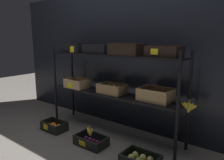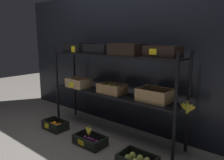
# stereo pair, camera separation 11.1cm
# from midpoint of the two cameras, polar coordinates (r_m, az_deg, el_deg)

# --- Properties ---
(ground_plane) EXTENTS (10.00, 10.00, 0.00)m
(ground_plane) POSITION_cam_midpoint_polar(r_m,az_deg,el_deg) (2.83, 1.16, -13.83)
(ground_plane) COLOR #605B56
(storefront_wall) EXTENTS (4.17, 0.12, 1.80)m
(storefront_wall) POSITION_cam_midpoint_polar(r_m,az_deg,el_deg) (2.87, 5.77, 5.24)
(storefront_wall) COLOR black
(storefront_wall) RESTS_ON ground_plane
(display_rack) EXTENTS (1.91, 0.35, 1.13)m
(display_rack) POSITION_cam_midpoint_polar(r_m,az_deg,el_deg) (2.58, 1.81, 2.02)
(display_rack) COLOR black
(display_rack) RESTS_ON ground_plane
(crate_ground_orange) EXTENTS (0.33, 0.21, 0.12)m
(crate_ground_orange) POSITION_cam_midpoint_polar(r_m,az_deg,el_deg) (3.00, -13.68, -11.61)
(crate_ground_orange) COLOR black
(crate_ground_orange) RESTS_ON ground_plane
(crate_ground_plum) EXTENTS (0.37, 0.23, 0.11)m
(crate_ground_plum) POSITION_cam_midpoint_polar(r_m,az_deg,el_deg) (2.55, -4.52, -15.80)
(crate_ground_plum) COLOR black
(crate_ground_plum) RESTS_ON ground_plane
(banana_bunch_loose) EXTENTS (0.11, 0.04, 0.12)m
(banana_bunch_loose) POSITION_cam_midpoint_polar(r_m,az_deg,el_deg) (2.50, -4.81, -13.30)
(banana_bunch_loose) COLOR brown
(banana_bunch_loose) RESTS_ON crate_ground_plum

